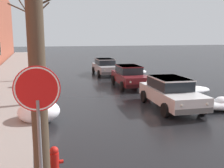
{
  "coord_description": "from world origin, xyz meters",
  "views": [
    {
      "loc": [
        -4.23,
        -1.91,
        3.26
      ],
      "look_at": [
        -0.96,
        8.51,
        1.28
      ],
      "focal_mm": 40.95,
      "sensor_mm": 36.0,
      "label": 1
    }
  ],
  "objects_px": {
    "bare_tree_at_the_corner": "(37,6)",
    "sedan_white_approaching_near_lane": "(171,92)",
    "bare_tree_second_along_sidewalk": "(34,46)",
    "fire_hydrant": "(54,160)",
    "stop_sign_at_corner": "(38,104)",
    "sedan_maroon_parked_kerbside_close": "(129,76)",
    "bare_tree_mid_block": "(32,36)",
    "sedan_silver_parked_kerbside_mid": "(105,66)"
  },
  "relations": [
    {
      "from": "bare_tree_at_the_corner",
      "to": "stop_sign_at_corner",
      "type": "relative_size",
      "value": 2.58
    },
    {
      "from": "stop_sign_at_corner",
      "to": "sedan_maroon_parked_kerbside_close",
      "type": "bearing_deg",
      "value": 62.15
    },
    {
      "from": "bare_tree_second_along_sidewalk",
      "to": "stop_sign_at_corner",
      "type": "height_order",
      "value": "bare_tree_second_along_sidewalk"
    },
    {
      "from": "bare_tree_at_the_corner",
      "to": "sedan_silver_parked_kerbside_mid",
      "type": "xyz_separation_m",
      "value": [
        6.05,
        16.3,
        -3.12
      ]
    },
    {
      "from": "bare_tree_mid_block",
      "to": "sedan_maroon_parked_kerbside_close",
      "type": "bearing_deg",
      "value": -33.48
    },
    {
      "from": "bare_tree_second_along_sidewalk",
      "to": "fire_hydrant",
      "type": "relative_size",
      "value": 8.46
    },
    {
      "from": "bare_tree_at_the_corner",
      "to": "sedan_white_approaching_near_lane",
      "type": "height_order",
      "value": "bare_tree_at_the_corner"
    },
    {
      "from": "bare_tree_second_along_sidewalk",
      "to": "bare_tree_mid_block",
      "type": "relative_size",
      "value": 0.96
    },
    {
      "from": "bare_tree_mid_block",
      "to": "fire_hydrant",
      "type": "distance_m",
      "value": 14.4
    },
    {
      "from": "bare_tree_at_the_corner",
      "to": "sedan_maroon_parked_kerbside_close",
      "type": "relative_size",
      "value": 1.71
    },
    {
      "from": "stop_sign_at_corner",
      "to": "bare_tree_mid_block",
      "type": "bearing_deg",
      "value": 89.88
    },
    {
      "from": "bare_tree_at_the_corner",
      "to": "stop_sign_at_corner",
      "type": "bearing_deg",
      "value": -94.43
    },
    {
      "from": "bare_tree_second_along_sidewalk",
      "to": "bare_tree_mid_block",
      "type": "xyz_separation_m",
      "value": [
        -0.03,
        7.45,
        0.47
      ]
    },
    {
      "from": "bare_tree_at_the_corner",
      "to": "sedan_maroon_parked_kerbside_close",
      "type": "bearing_deg",
      "value": 59.77
    },
    {
      "from": "sedan_maroon_parked_kerbside_close",
      "to": "stop_sign_at_corner",
      "type": "relative_size",
      "value": 1.51
    },
    {
      "from": "bare_tree_mid_block",
      "to": "stop_sign_at_corner",
      "type": "distance_m",
      "value": 15.72
    },
    {
      "from": "fire_hydrant",
      "to": "sedan_maroon_parked_kerbside_close",
      "type": "bearing_deg",
      "value": 59.92
    },
    {
      "from": "bare_tree_mid_block",
      "to": "stop_sign_at_corner",
      "type": "relative_size",
      "value": 2.23
    },
    {
      "from": "bare_tree_second_along_sidewalk",
      "to": "sedan_silver_parked_kerbside_mid",
      "type": "distance_m",
      "value": 11.34
    },
    {
      "from": "bare_tree_at_the_corner",
      "to": "stop_sign_at_corner",
      "type": "distance_m",
      "value": 2.11
    },
    {
      "from": "fire_hydrant",
      "to": "sedan_silver_parked_kerbside_mid",
      "type": "bearing_deg",
      "value": 69.96
    },
    {
      "from": "bare_tree_at_the_corner",
      "to": "sedan_white_approaching_near_lane",
      "type": "xyz_separation_m",
      "value": [
        5.99,
        4.87,
        -3.12
      ]
    },
    {
      "from": "bare_tree_second_along_sidewalk",
      "to": "sedan_silver_parked_kerbside_mid",
      "type": "bearing_deg",
      "value": 56.86
    },
    {
      "from": "sedan_white_approaching_near_lane",
      "to": "sedan_silver_parked_kerbside_mid",
      "type": "height_order",
      "value": "same"
    },
    {
      "from": "fire_hydrant",
      "to": "stop_sign_at_corner",
      "type": "distance_m",
      "value": 2.45
    },
    {
      "from": "bare_tree_mid_block",
      "to": "sedan_silver_parked_kerbside_mid",
      "type": "relative_size",
      "value": 1.42
    },
    {
      "from": "bare_tree_at_the_corner",
      "to": "sedan_white_approaching_near_lane",
      "type": "distance_m",
      "value": 8.33
    },
    {
      "from": "sedan_white_approaching_near_lane",
      "to": "sedan_maroon_parked_kerbside_close",
      "type": "height_order",
      "value": "same"
    },
    {
      "from": "bare_tree_at_the_corner",
      "to": "bare_tree_mid_block",
      "type": "distance_m",
      "value": 14.43
    },
    {
      "from": "bare_tree_second_along_sidewalk",
      "to": "sedan_maroon_parked_kerbside_close",
      "type": "bearing_deg",
      "value": 29.28
    },
    {
      "from": "sedan_maroon_parked_kerbside_close",
      "to": "stop_sign_at_corner",
      "type": "height_order",
      "value": "stop_sign_at_corner"
    },
    {
      "from": "sedan_white_approaching_near_lane",
      "to": "sedan_maroon_parked_kerbside_close",
      "type": "distance_m",
      "value": 5.51
    },
    {
      "from": "bare_tree_at_the_corner",
      "to": "stop_sign_at_corner",
      "type": "xyz_separation_m",
      "value": [
        -0.1,
        -1.25,
        -1.69
      ]
    },
    {
      "from": "sedan_silver_parked_kerbside_mid",
      "to": "stop_sign_at_corner",
      "type": "distance_m",
      "value": 18.65
    },
    {
      "from": "bare_tree_mid_block",
      "to": "sedan_maroon_parked_kerbside_close",
      "type": "distance_m",
      "value": 7.78
    },
    {
      "from": "sedan_white_approaching_near_lane",
      "to": "stop_sign_at_corner",
      "type": "relative_size",
      "value": 1.54
    },
    {
      "from": "stop_sign_at_corner",
      "to": "sedan_silver_parked_kerbside_mid",
      "type": "bearing_deg",
      "value": 70.68
    },
    {
      "from": "sedan_white_approaching_near_lane",
      "to": "stop_sign_at_corner",
      "type": "height_order",
      "value": "stop_sign_at_corner"
    },
    {
      "from": "sedan_maroon_parked_kerbside_close",
      "to": "fire_hydrant",
      "type": "distance_m",
      "value": 11.6
    },
    {
      "from": "sedan_maroon_parked_kerbside_close",
      "to": "bare_tree_at_the_corner",
      "type": "bearing_deg",
      "value": -120.23
    },
    {
      "from": "sedan_maroon_parked_kerbside_close",
      "to": "sedan_silver_parked_kerbside_mid",
      "type": "bearing_deg",
      "value": 89.93
    },
    {
      "from": "sedan_white_approaching_near_lane",
      "to": "stop_sign_at_corner",
      "type": "bearing_deg",
      "value": -134.86
    }
  ]
}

